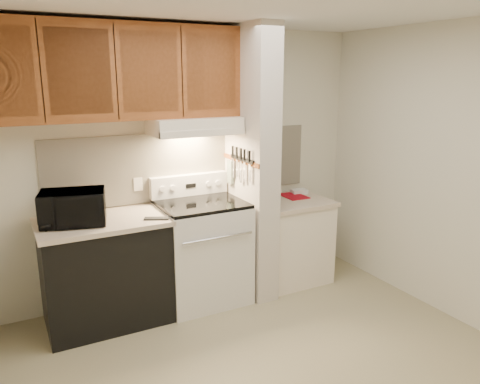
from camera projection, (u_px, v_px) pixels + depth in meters
floor at (265, 362)px, 3.45m from camera, size 3.60×3.60×0.00m
ceiling at (271, 1)px, 2.84m from camera, size 3.60×3.60×0.00m
wall_back at (186, 163)px, 4.43m from camera, size 3.60×2.50×0.02m
wall_right at (450, 174)px, 3.96m from camera, size 0.02×3.00×2.50m
backsplash at (187, 165)px, 4.43m from camera, size 2.60×0.02×0.63m
range_body at (202, 253)px, 4.33m from camera, size 0.76×0.65×0.92m
oven_window at (217, 261)px, 4.05m from camera, size 0.50×0.01×0.30m
oven_handle at (218, 238)px, 3.96m from camera, size 0.65×0.02×0.02m
cooktop at (201, 204)px, 4.21m from camera, size 0.74×0.64×0.03m
range_backguard at (189, 185)px, 4.43m from camera, size 0.76×0.08×0.20m
range_display at (191, 186)px, 4.39m from camera, size 0.10×0.01×0.04m
range_knob_left_outer at (162, 189)px, 4.27m from camera, size 0.05×0.02×0.05m
range_knob_left_inner at (173, 188)px, 4.31m from camera, size 0.05×0.02×0.05m
range_knob_right_inner at (208, 184)px, 4.47m from camera, size 0.05×0.02×0.05m
range_knob_right_outer at (218, 183)px, 4.52m from camera, size 0.05×0.02×0.05m
dishwasher_front at (106, 273)px, 3.95m from camera, size 1.00×0.63×0.87m
left_countertop at (102, 222)px, 3.84m from camera, size 1.04×0.67×0.04m
spoon_rest at (157, 218)px, 3.84m from camera, size 0.21×0.14×0.01m
teal_jar at (53, 213)px, 3.85m from camera, size 0.11×0.11×0.10m
outlet at (138, 184)px, 4.23m from camera, size 0.08×0.01×0.12m
microwave at (73, 208)px, 3.68m from camera, size 0.55×0.43×0.27m
partition_pillar at (251, 164)px, 4.36m from camera, size 0.22×0.70×2.50m
pillar_trim at (240, 160)px, 4.30m from camera, size 0.01×0.70×0.04m
knife_strip at (242, 159)px, 4.25m from camera, size 0.02×0.42×0.04m
knife_blade_a at (250, 173)px, 4.12m from camera, size 0.01×0.03×0.16m
knife_handle_a at (249, 156)px, 4.09m from camera, size 0.02×0.02×0.10m
knife_blade_b at (244, 172)px, 4.21m from camera, size 0.01×0.04×0.18m
knife_handle_b at (244, 155)px, 4.17m from camera, size 0.02×0.02×0.10m
knife_blade_c at (241, 172)px, 4.27m from camera, size 0.01×0.04×0.20m
knife_handle_c at (241, 154)px, 4.23m from camera, size 0.02×0.02×0.10m
knife_blade_d at (237, 168)px, 4.33m from camera, size 0.01×0.04×0.16m
knife_handle_d at (237, 152)px, 4.30m from camera, size 0.02×0.02×0.10m
knife_blade_e at (233, 168)px, 4.41m from camera, size 0.01×0.04×0.18m
knife_handle_e at (233, 151)px, 4.37m from camera, size 0.02×0.02×0.10m
oven_mitt at (230, 172)px, 4.47m from camera, size 0.03×0.09×0.22m
right_cab_base at (290, 242)px, 4.78m from camera, size 0.70×0.60×0.81m
right_countertop at (291, 202)px, 4.67m from camera, size 0.74×0.64×0.04m
red_folder at (294, 196)px, 4.80m from camera, size 0.22×0.30×0.01m
white_box at (299, 191)px, 4.92m from camera, size 0.18×0.13×0.04m
range_hood at (194, 126)px, 4.15m from camera, size 0.78×0.44×0.15m
hood_lip at (204, 133)px, 3.98m from camera, size 0.78×0.04×0.06m
upper_cabinets at (111, 72)px, 3.77m from camera, size 2.18×0.33×0.77m
cab_gap_a at (40, 72)px, 3.38m from camera, size 0.01×0.01×0.73m
cab_door_b at (80, 72)px, 3.51m from camera, size 0.46×0.01×0.63m
cab_gap_b at (116, 72)px, 3.63m from camera, size 0.01×0.01×0.73m
cab_door_c at (150, 72)px, 3.75m from camera, size 0.46×0.01×0.63m
cab_gap_c at (182, 72)px, 3.88m from camera, size 0.01×0.01×0.73m
cab_door_d at (212, 72)px, 4.00m from camera, size 0.46×0.01×0.63m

